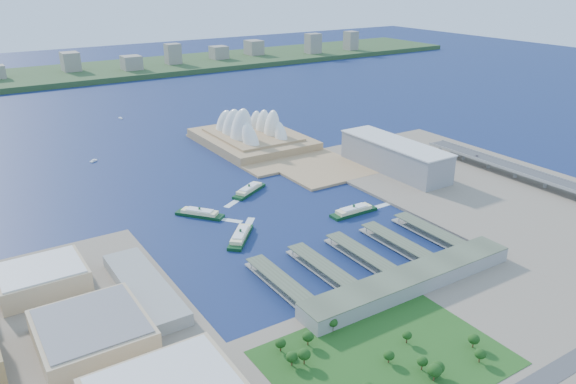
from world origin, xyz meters
TOP-DOWN VIEW (x-y plane):
  - ground at (0.00, 0.00)m, footprint 3000.00×3000.00m
  - south_land at (0.00, -210.00)m, footprint 720.00×180.00m
  - east_land at (240.00, -50.00)m, footprint 240.00×500.00m
  - peninsula at (107.50, 260.00)m, footprint 135.00×220.00m
  - far_shore at (0.00, 980.00)m, footprint 2200.00×260.00m
  - opera_house at (105.00, 280.00)m, footprint 134.00×180.00m
  - toaster_building at (195.00, 80.00)m, footprint 45.00×155.00m
  - expressway at (300.00, -60.00)m, footprint 26.00×340.00m
  - west_buildings at (-250.00, -70.00)m, footprint 200.00×280.00m
  - ferry_wharves at (14.00, -75.00)m, footprint 184.00×90.00m
  - terminal_building at (15.00, -135.00)m, footprint 200.00×28.00m
  - park at (-60.00, -190.00)m, footprint 150.00×110.00m
  - far_skyline at (0.00, 960.00)m, footprint 1900.00×140.00m
  - ferry_a at (-65.47, 87.53)m, footprint 42.01×47.96m
  - ferry_b at (9.11, 116.87)m, footprint 51.93×37.67m
  - ferry_c at (-54.89, 18.34)m, footprint 45.01×48.38m
  - ferry_d at (71.80, 6.12)m, footprint 53.60×13.92m
  - boat_b at (-111.03, 323.91)m, footprint 10.71×9.53m
  - boat_c at (175.50, 445.86)m, footprint 5.06×12.68m
  - boat_e at (-11.34, 529.33)m, footprint 5.16×11.09m
  - car_c at (296.00, 36.29)m, footprint 1.75×4.31m

SIDE VIEW (x-z plane):
  - ground at x=0.00m, z-range 0.00..0.00m
  - boat_e at x=-11.34m, z-range 0.00..2.62m
  - boat_c at x=175.50m, z-range 0.00..2.78m
  - boat_b at x=-111.03m, z-range 0.00..2.88m
  - south_land at x=0.00m, z-range 0.00..3.00m
  - east_land at x=240.00m, z-range 0.00..3.00m
  - peninsula at x=107.50m, z-range 0.00..3.00m
  - ferry_wharves at x=14.00m, z-range 0.00..9.30m
  - ferry_a at x=-65.47m, z-range 0.00..9.65m
  - ferry_b at x=9.11m, z-range 0.00..9.89m
  - ferry_c at x=-54.89m, z-range 0.00..9.97m
  - ferry_d at x=71.80m, z-range 0.00..10.12m
  - far_shore at x=0.00m, z-range 0.00..12.00m
  - expressway at x=300.00m, z-range 3.00..14.85m
  - terminal_building at x=15.00m, z-range 3.00..15.00m
  - park at x=-60.00m, z-range 3.00..19.00m
  - car_c at x=296.00m, z-range 14.85..16.10m
  - west_buildings at x=-250.00m, z-range 3.00..30.00m
  - toaster_building at x=195.00m, z-range 3.00..38.00m
  - opera_house at x=105.00m, z-range 3.00..61.00m
  - far_skyline at x=0.00m, z-range 12.00..67.00m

